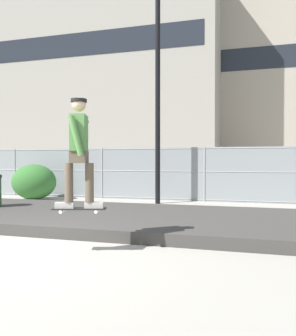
# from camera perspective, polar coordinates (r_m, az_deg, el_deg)

# --- Properties ---
(ground_plane) EXTENTS (120.00, 120.00, 0.00)m
(ground_plane) POSITION_cam_1_polar(r_m,az_deg,el_deg) (5.90, -20.26, -12.55)
(ground_plane) COLOR #9E998E
(gravel_berm) EXTENTS (12.92, 3.78, 0.21)m
(gravel_berm) POSITION_cam_1_polar(r_m,az_deg,el_deg) (8.27, -8.42, -7.76)
(gravel_berm) COLOR #3D3A38
(gravel_berm) RESTS_ON ground_plane
(skateboard) EXTENTS (0.82, 0.43, 0.07)m
(skateboard) POSITION_cam_1_polar(r_m,az_deg,el_deg) (5.46, -10.99, -6.50)
(skateboard) COLOR black
(skater) EXTENTS (0.72, 0.62, 1.66)m
(skater) POSITION_cam_1_polar(r_m,az_deg,el_deg) (5.41, -11.04, 3.48)
(skater) COLOR #B2ADA8
(skater) RESTS_ON skateboard
(chain_fence) EXTENTS (18.95, 0.06, 1.85)m
(chain_fence) POSITION_cam_1_polar(r_m,az_deg,el_deg) (12.57, 0.51, -0.89)
(chain_fence) COLOR gray
(chain_fence) RESTS_ON ground_plane
(street_lamp) EXTENTS (0.44, 0.44, 6.91)m
(street_lamp) POSITION_cam_1_polar(r_m,az_deg,el_deg) (11.81, 1.58, 15.40)
(street_lamp) COLOR black
(street_lamp) RESTS_ON ground_plane
(parked_car_near) EXTENTS (4.50, 2.14, 1.66)m
(parked_car_near) POSITION_cam_1_polar(r_m,az_deg,el_deg) (16.88, -5.39, -0.68)
(parked_car_near) COLOR silver
(parked_car_near) RESTS_ON ground_plane
(library_building) EXTENTS (25.78, 15.60, 22.42)m
(library_building) POSITION_cam_1_polar(r_m,az_deg,el_deg) (46.63, -4.70, 13.38)
(library_building) COLOR gray
(library_building) RESTS_ON ground_plane
(shrub_left) EXTENTS (1.63, 1.33, 1.26)m
(shrub_left) POSITION_cam_1_polar(r_m,az_deg,el_deg) (13.28, -17.88, -2.15)
(shrub_left) COLOR #336B2D
(shrub_left) RESTS_ON ground_plane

